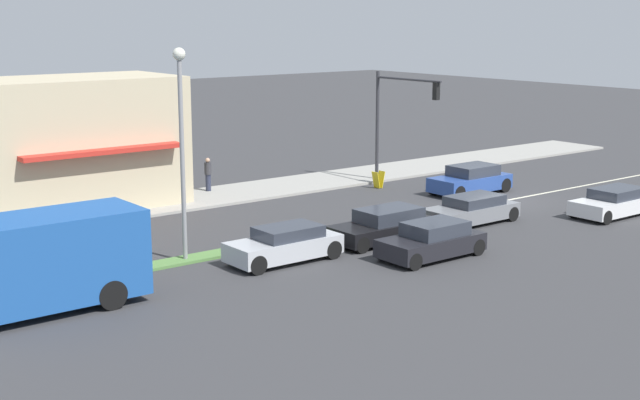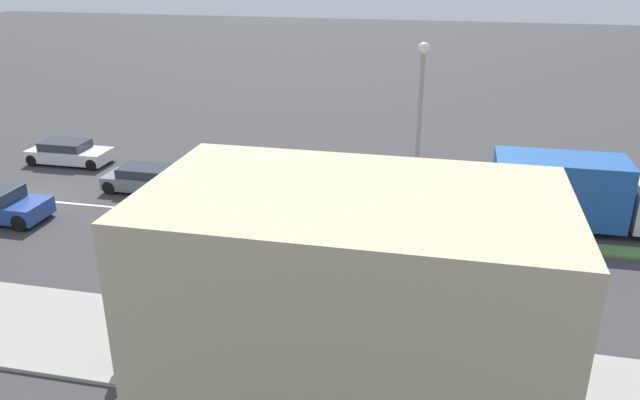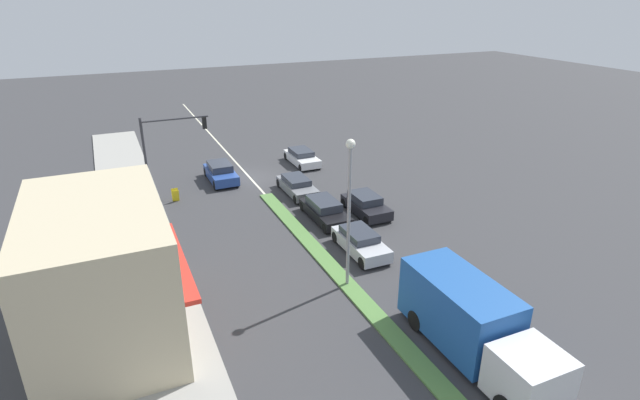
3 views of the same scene
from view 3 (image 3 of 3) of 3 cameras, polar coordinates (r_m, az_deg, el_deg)
name	(u,v)px [view 3 (image 3 of 3)]	position (r m, az deg, el deg)	size (l,w,h in m)	color
ground_plane	(358,297)	(24.26, 4.35, -10.98)	(160.00, 160.00, 0.00)	#38383A
sidewalk_right	(165,354)	(21.77, -17.32, -16.42)	(4.00, 73.00, 0.12)	#9E9B93
lane_marking_center	(250,178)	(39.34, -8.03, 2.56)	(0.16, 60.00, 0.01)	beige
building_corner_store	(102,272)	(22.10, -23.68, -7.59)	(5.89, 8.87, 5.74)	#C6B793
traffic_signal_main	(165,142)	(35.97, -17.28, 6.34)	(4.59, 0.34, 5.60)	#333338
street_lamp	(349,196)	(22.90, 3.37, 0.47)	(0.44, 0.44, 7.37)	gray
pedestrian	(119,246)	(28.63, -22.04, -4.87)	(0.34, 0.34, 1.63)	#282D42
warning_aframe_sign	(175,195)	(35.89, -16.20, 0.55)	(0.45, 0.53, 0.84)	yellow
delivery_truck	(472,323)	(20.97, 17.03, -13.24)	(2.44, 7.50, 2.87)	silver
suv_grey	(297,186)	(35.76, -2.64, 1.65)	(1.77, 4.24, 1.17)	slate
suv_black	(325,210)	(31.64, 0.56, -1.17)	(1.82, 4.45, 1.27)	black
coupe_blue	(221,173)	(38.80, -11.28, 3.09)	(1.86, 4.16, 1.39)	#284793
van_white	(302,157)	(41.99, -2.08, 4.92)	(1.80, 4.22, 1.21)	silver
sedan_silver	(360,242)	(27.79, 4.65, -4.80)	(1.72, 4.11, 1.27)	#B7BABF
sedan_dark	(366,205)	(32.57, 5.26, -0.53)	(1.80, 3.96, 1.30)	black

